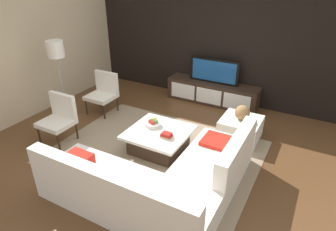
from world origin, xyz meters
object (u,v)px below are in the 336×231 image
coffee_table (159,140)px  fruit_bowl (153,123)px  television (214,71)px  ottoman (240,129)px  floor_lamp (56,54)px  accent_chair_near (59,116)px  accent_chair_far (104,90)px  decorative_ball (242,113)px  sectional_couch (160,181)px  media_console (212,93)px  book_stack (167,135)px

coffee_table → fruit_bowl: fruit_bowl is taller
television → ottoman: television is taller
floor_lamp → accent_chair_near: bearing=-48.3°
accent_chair_far → floor_lamp: bearing=-130.9°
accent_chair_near → fruit_bowl: bearing=16.0°
television → accent_chair_near: (-1.85, -2.85, -0.28)m
floor_lamp → decorative_ball: (3.50, 0.90, -0.82)m
sectional_couch → coffee_table: size_ratio=2.38×
sectional_couch → fruit_bowl: (-0.78, 1.11, 0.16)m
coffee_table → floor_lamp: 2.65m
television → fruit_bowl: (-0.28, -2.19, -0.34)m
media_console → coffee_table: media_console is taller
media_console → fruit_bowl: fruit_bowl is taller
accent_chair_near → accent_chair_far: 1.30m
sectional_couch → coffee_table: (-0.61, 1.01, -0.08)m
accent_chair_near → sectional_couch: bearing=-17.6°
coffee_table → accent_chair_near: (-1.75, -0.55, 0.29)m
coffee_table → book_stack: book_stack is taller
accent_chair_far → decorative_ball: size_ratio=3.22×
sectional_couch → book_stack: 0.98m
fruit_bowl → book_stack: (0.40, -0.22, -0.02)m
floor_lamp → coffee_table: bearing=-3.8°
television → decorative_ball: (1.03, -1.24, -0.24)m
sectional_couch → media_console: bearing=98.7°
media_console → book_stack: size_ratio=10.33×
sectional_couch → accent_chair_far: 3.00m
ottoman → book_stack: bearing=-127.7°
television → decorative_ball: 1.63m
book_stack → floor_lamp: bearing=173.9°
media_console → decorative_ball: 1.64m
accent_chair_far → ottoman: bearing=8.4°
media_console → accent_chair_near: 3.40m
book_stack → decorative_ball: bearing=52.3°
sectional_couch → coffee_table: 1.18m
television → decorative_ball: size_ratio=4.20×
ottoman → accent_chair_far: (-2.94, -0.30, 0.29)m
fruit_bowl → accent_chair_near: bearing=-157.5°
ottoman → decorative_ball: 0.33m
decorative_ball → book_stack: bearing=-127.7°
accent_chair_near → accent_chair_far: bearing=86.3°
fruit_bowl → coffee_table: bearing=-29.9°
sectional_couch → fruit_bowl: sectional_couch is taller
decorative_ball → book_stack: size_ratio=1.33×
fruit_bowl → decorative_ball: size_ratio=1.04×
decorative_ball → fruit_bowl: bearing=-143.8°
television → sectional_couch: bearing=-81.3°
sectional_couch → decorative_ball: size_ratio=8.98×
book_stack → ottoman: bearing=52.3°
sectional_couch → floor_lamp: floor_lamp is taller
media_console → sectional_couch: bearing=-81.3°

